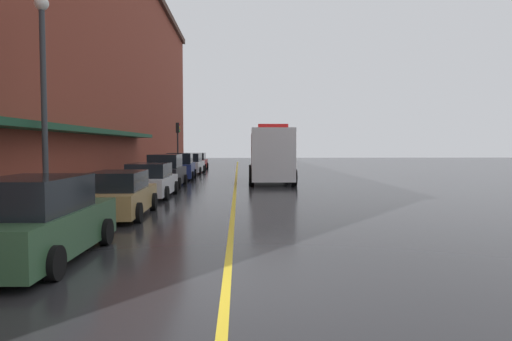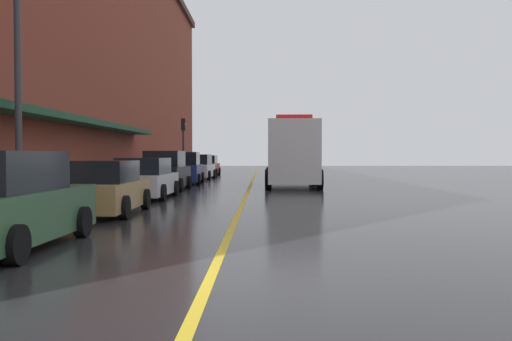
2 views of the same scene
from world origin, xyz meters
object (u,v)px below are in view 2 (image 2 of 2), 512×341
object	(u,v)px
parked_car_2	(145,179)
parking_meter_1	(164,166)
traffic_light_near	(183,136)
parked_car_4	(185,169)
parked_car_0	(1,204)
parked_car_6	(206,166)
parked_car_3	(165,172)
parked_car_1	(105,189)
parking_meter_0	(177,164)
street_lamp_left	(18,56)
box_truck	(292,154)
parking_meter_2	(180,164)
parked_car_5	(199,168)

from	to	relation	value
parked_car_2	parking_meter_1	xyz separation A→B (m)	(-1.43, 12.20, 0.30)
parked_car_2	parking_meter_1	size ratio (longest dim) A/B	3.38
traffic_light_near	parked_car_2	bearing A→B (deg)	-86.12
parked_car_4	parked_car_2	bearing A→B (deg)	178.04
parked_car_0	parked_car_6	world-z (taller)	parked_car_0
parked_car_3	parked_car_1	bearing A→B (deg)	-177.88
parked_car_0	parked_car_1	world-z (taller)	parked_car_0
parking_meter_0	street_lamp_left	bearing A→B (deg)	-91.42
parked_car_3	box_truck	size ratio (longest dim) A/B	0.49
parked_car_3	parking_meter_2	size ratio (longest dim) A/B	3.14
parked_car_5	street_lamp_left	world-z (taller)	street_lamp_left
box_truck	traffic_light_near	xyz separation A→B (m)	(-7.59, 11.37, 1.40)
parked_car_4	parking_meter_1	xyz separation A→B (m)	(-1.38, 0.77, 0.19)
parking_meter_2	parked_car_6	bearing A→B (deg)	75.32
parked_car_1	parked_car_4	size ratio (longest dim) A/B	0.94
parking_meter_1	parking_meter_0	bearing A→B (deg)	90.00
parked_car_1	street_lamp_left	xyz separation A→B (m)	(-2.10, -0.89, 3.67)
parked_car_6	traffic_light_near	size ratio (longest dim) A/B	1.12
parked_car_6	box_truck	size ratio (longest dim) A/B	0.56
parked_car_1	parked_car_0	bearing A→B (deg)	177.68
parked_car_4	box_truck	size ratio (longest dim) A/B	0.58
parked_car_0	parked_car_2	size ratio (longest dim) A/B	1.08
parking_meter_2	traffic_light_near	world-z (taller)	traffic_light_near
parked_car_4	parking_meter_2	world-z (taller)	parked_car_4
parked_car_6	traffic_light_near	bearing A→B (deg)	161.08
parked_car_6	box_truck	bearing A→B (deg)	-157.43
box_truck	parked_car_0	bearing A→B (deg)	-15.76
street_lamp_left	parked_car_0	bearing A→B (deg)	-69.38
parked_car_6	box_truck	world-z (taller)	box_truck
parking_meter_1	parked_car_3	bearing A→B (deg)	-79.25
parking_meter_0	parking_meter_2	xyz separation A→B (m)	(0.00, 1.20, 0.00)
parked_car_1	parked_car_6	size ratio (longest dim) A/B	0.97
parked_car_1	parking_meter_2	world-z (taller)	parked_car_1
parked_car_1	box_truck	size ratio (longest dim) A/B	0.55
parked_car_0	parked_car_6	bearing A→B (deg)	1.11
parked_car_0	box_truck	distance (m)	21.64
parked_car_4	parked_car_6	distance (m)	12.58
parked_car_6	parking_meter_0	world-z (taller)	parked_car_6
parked_car_0	street_lamp_left	world-z (taller)	street_lamp_left
parking_meter_2	box_truck	bearing A→B (deg)	-52.25
parked_car_4	traffic_light_near	bearing A→B (deg)	6.42
box_truck	parked_car_4	bearing A→B (deg)	-111.65
parked_car_2	parking_meter_1	bearing A→B (deg)	7.57
parked_car_0	traffic_light_near	xyz separation A→B (m)	(-1.29, 32.05, 2.32)
box_truck	parking_meter_2	xyz separation A→B (m)	(-7.65, 9.88, -0.70)
parking_meter_2	parked_car_1	bearing A→B (deg)	-86.50
parked_car_0	parking_meter_1	size ratio (longest dim) A/B	3.66
parked_car_6	parking_meter_0	distance (m)	6.69
parked_car_3	parking_meter_2	world-z (taller)	parked_car_3
parked_car_3	parked_car_5	world-z (taller)	parked_car_3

